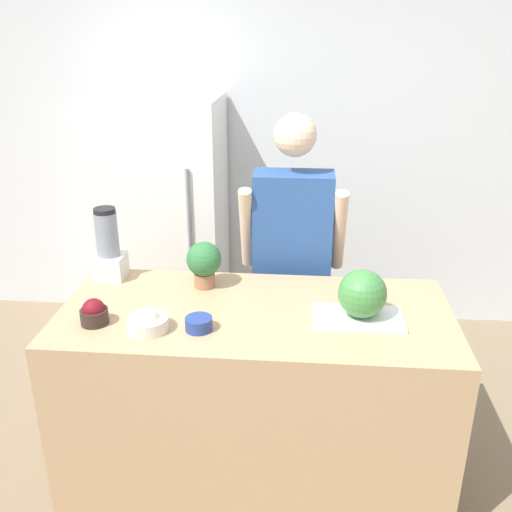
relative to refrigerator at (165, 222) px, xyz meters
The scene contains 11 objects.
wall_back 0.95m from the refrigerator, 26.66° to the left, with size 8.00×0.06×2.60m.
counter_island 1.60m from the refrigerator, 61.39° to the right, with size 1.77×0.81×0.90m.
refrigerator is the anchor object (origin of this frame).
person 1.16m from the refrigerator, 39.94° to the right, with size 0.56×0.27×1.69m.
cutting_board 1.85m from the refrigerator, 49.47° to the right, with size 0.40×0.23×0.01m.
watermelon 1.86m from the refrigerator, 49.01° to the right, with size 0.21×0.21×0.21m.
bowl_cherries 1.55m from the refrigerator, 87.61° to the right, with size 0.12×0.12×0.12m.
bowl_cream 1.61m from the refrigerator, 78.97° to the right, with size 0.18×0.18×0.10m.
bowl_small_blue 1.64m from the refrigerator, 71.46° to the right, with size 0.12×0.12×0.06m.
blender 1.09m from the refrigerator, 91.22° to the right, with size 0.15×0.15×0.37m.
potted_plant 1.24m from the refrigerator, 67.27° to the right, with size 0.17×0.17×0.23m.
Camera 1 is at (0.20, -1.87, 2.11)m, focal length 40.00 mm.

